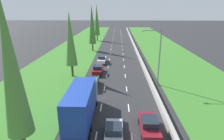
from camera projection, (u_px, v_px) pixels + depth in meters
The scene contains 16 objects.
ground_plane at pixel (117, 48), 61.27m from camera, with size 300.00×300.00×0.00m, color #28282B.
grass_verge_left at pixel (78, 47), 61.63m from camera, with size 14.00×140.00×0.04m, color #387528.
grass_verge_right at pixel (162, 48), 60.84m from camera, with size 14.00×140.00×0.04m, color #387528.
median_barrier at pixel (135, 46), 60.97m from camera, with size 0.44×120.00×0.85m, color #9E9B93.
lane_markings at pixel (117, 48), 61.26m from camera, with size 3.64×116.00×0.01m.
silver_hatchback_centre_lane at pixel (114, 133), 17.95m from camera, with size 1.74×3.90×1.72m.
blue_box_truck_left_lane at pixel (82, 103), 20.75m from camera, with size 2.46×9.40×4.18m.
maroon_sedan_right_lane at pixel (149, 125), 19.11m from camera, with size 1.82×4.50×1.64m.
green_sedan_left_lane at pixel (92, 82), 30.40m from camera, with size 1.82×4.50×1.64m.
maroon_sedan_left_lane at pixel (98, 69), 36.68m from camera, with size 1.82×4.50×1.64m.
white_sedan_left_lane at pixel (102, 59), 43.93m from camera, with size 1.82×4.50×1.64m.
poplar_tree_nearest at pixel (11, 69), 14.16m from camera, with size 2.13×2.13×13.30m.
poplar_tree_second at pixel (70, 39), 33.36m from camera, with size 2.09×2.09×11.63m.
poplar_tree_third at pixel (92, 24), 54.51m from camera, with size 2.13×2.13×13.22m.
poplar_tree_fourth at pixel (97, 20), 72.31m from camera, with size 2.14×2.14×13.62m.
street_light_mast at pixel (158, 54), 29.84m from camera, with size 3.20×0.28×9.00m.
Camera 1 is at (0.30, -0.53, 11.97)m, focal length 30.56 mm.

